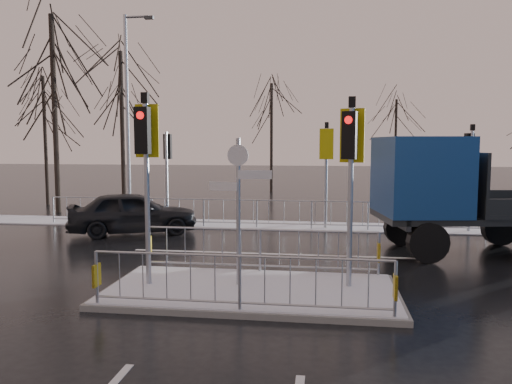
# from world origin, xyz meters

# --- Properties ---
(ground) EXTENTS (120.00, 120.00, 0.00)m
(ground) POSITION_xyz_m (0.00, 0.00, 0.00)
(ground) COLOR black
(ground) RESTS_ON ground
(snow_verge) EXTENTS (30.00, 2.00, 0.04)m
(snow_verge) POSITION_xyz_m (0.00, 8.60, 0.02)
(snow_verge) COLOR white
(snow_verge) RESTS_ON ground
(lane_markings) EXTENTS (8.00, 11.38, 0.01)m
(lane_markings) POSITION_xyz_m (0.00, -0.33, 0.00)
(lane_markings) COLOR silver
(lane_markings) RESTS_ON ground
(traffic_island) EXTENTS (6.00, 3.04, 4.15)m
(traffic_island) POSITION_xyz_m (-0.01, 0.01, 0.39)
(traffic_island) COLOR slate
(traffic_island) RESTS_ON ground
(far_kerb_fixtures) EXTENTS (18.00, 0.65, 3.83)m
(far_kerb_fixtures) POSITION_xyz_m (0.29, 8.09, 1.02)
(far_kerb_fixtures) COLOR #999FA7
(far_kerb_fixtures) RESTS_ON ground
(car_far_lane) EXTENTS (4.66, 3.29, 1.47)m
(car_far_lane) POSITION_xyz_m (-5.06, 6.31, 0.74)
(car_far_lane) COLOR black
(car_far_lane) RESTS_ON ground
(flatbed_truck) EXTENTS (7.40, 3.60, 3.29)m
(flatbed_truck) POSITION_xyz_m (5.10, 4.66, 1.75)
(flatbed_truck) COLOR black
(flatbed_truck) RESTS_ON ground
(tree_near_a) EXTENTS (4.75, 4.75, 8.97)m
(tree_near_a) POSITION_xyz_m (-10.50, 11.00, 6.11)
(tree_near_a) COLOR black
(tree_near_a) RESTS_ON ground
(tree_near_b) EXTENTS (4.00, 4.00, 7.55)m
(tree_near_b) POSITION_xyz_m (-8.00, 12.50, 5.15)
(tree_near_b) COLOR black
(tree_near_b) RESTS_ON ground
(tree_near_c) EXTENTS (3.50, 3.50, 6.61)m
(tree_near_c) POSITION_xyz_m (-12.50, 13.50, 4.50)
(tree_near_c) COLOR black
(tree_near_c) RESTS_ON ground
(tree_far_a) EXTENTS (3.75, 3.75, 7.08)m
(tree_far_a) POSITION_xyz_m (-2.00, 22.00, 4.82)
(tree_far_a) COLOR black
(tree_far_a) RESTS_ON ground
(tree_far_b) EXTENTS (3.25, 3.25, 6.14)m
(tree_far_b) POSITION_xyz_m (6.00, 24.00, 4.18)
(tree_far_b) COLOR black
(tree_far_b) RESTS_ON ground
(street_lamp_left) EXTENTS (1.25, 0.18, 8.20)m
(street_lamp_left) POSITION_xyz_m (-6.43, 9.50, 4.49)
(street_lamp_left) COLOR #999FA7
(street_lamp_left) RESTS_ON ground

